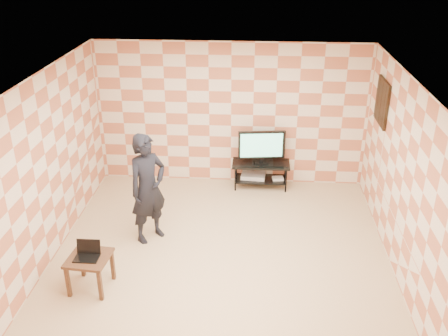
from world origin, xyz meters
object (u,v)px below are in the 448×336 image
(tv, at_px, (262,146))
(side_table, at_px, (89,262))
(tv_stand, at_px, (261,169))
(person, at_px, (148,188))

(tv, relative_size, side_table, 1.49)
(tv, bearing_deg, tv_stand, 82.91)
(tv_stand, distance_m, person, 2.60)
(tv, bearing_deg, side_table, -125.89)
(person, bearing_deg, tv, -0.52)
(tv_stand, height_order, person, person)
(tv, xyz_separation_m, person, (-1.73, -1.87, 0.03))
(tv, distance_m, person, 2.55)
(side_table, xyz_separation_m, person, (0.56, 1.28, 0.47))
(tv_stand, height_order, side_table, same)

